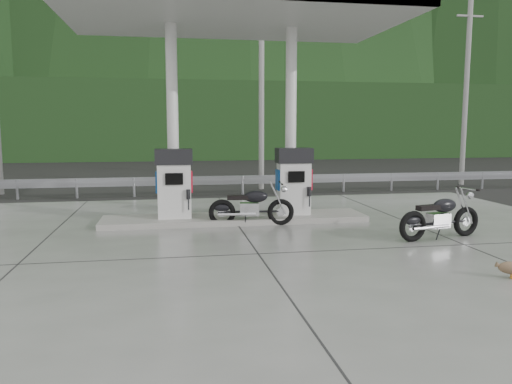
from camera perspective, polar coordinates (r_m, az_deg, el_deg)
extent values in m
plane|color=black|center=(10.97, -0.65, -5.89)|extent=(160.00, 160.00, 0.00)
cube|color=slate|center=(10.97, -0.65, -5.84)|extent=(18.00, 14.00, 0.02)
cube|color=gray|center=(13.37, -2.37, -3.05)|extent=(7.00, 1.40, 0.15)
cylinder|color=white|center=(13.44, -9.50, 7.94)|extent=(0.30, 0.30, 5.00)
cylinder|color=white|center=(13.84, 4.00, 8.01)|extent=(0.30, 0.30, 5.00)
cube|color=silver|center=(13.45, -2.50, 19.63)|extent=(8.50, 5.00, 0.40)
cube|color=black|center=(22.25, -5.40, 0.89)|extent=(60.00, 7.00, 0.01)
cylinder|color=gray|center=(20.43, 0.63, 11.57)|extent=(0.22, 0.22, 8.00)
cylinder|color=gray|center=(23.77, 22.87, 10.42)|extent=(0.22, 0.22, 8.00)
cube|color=black|center=(40.57, -7.53, 8.05)|extent=(80.00, 6.00, 6.00)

